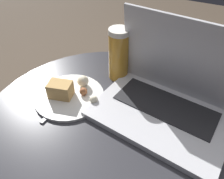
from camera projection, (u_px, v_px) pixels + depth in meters
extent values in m
cylinder|color=#9E9EA3|center=(108.00, 168.00, 0.83)|extent=(0.07, 0.07, 0.54)
cylinder|color=#2D2D33|center=(107.00, 118.00, 0.65)|extent=(0.74, 0.74, 0.02)
cube|color=silver|center=(159.00, 116.00, 0.63)|extent=(0.40, 0.29, 0.02)
cube|color=black|center=(165.00, 106.00, 0.65)|extent=(0.31, 0.15, 0.00)
cube|color=silver|center=(183.00, 60.00, 0.61)|extent=(0.38, 0.08, 0.25)
cube|color=#19234C|center=(182.00, 60.00, 0.61)|extent=(0.35, 0.07, 0.22)
cylinder|color=gold|center=(119.00, 57.00, 0.74)|extent=(0.07, 0.07, 0.17)
cylinder|color=white|center=(119.00, 31.00, 0.68)|extent=(0.07, 0.07, 0.02)
cylinder|color=silver|center=(70.00, 96.00, 0.70)|extent=(0.22, 0.22, 0.01)
cube|color=tan|center=(61.00, 89.00, 0.68)|extent=(0.08, 0.07, 0.05)
sphere|color=beige|center=(94.00, 100.00, 0.67)|extent=(0.03, 0.03, 0.03)
sphere|color=#9E5B38|center=(83.00, 91.00, 0.70)|extent=(0.02, 0.02, 0.02)
sphere|color=beige|center=(83.00, 81.00, 0.73)|extent=(0.04, 0.04, 0.04)
cube|color=silver|center=(56.00, 109.00, 0.66)|extent=(0.01, 0.13, 0.00)
cube|color=silver|center=(75.00, 92.00, 0.72)|extent=(0.03, 0.06, 0.00)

